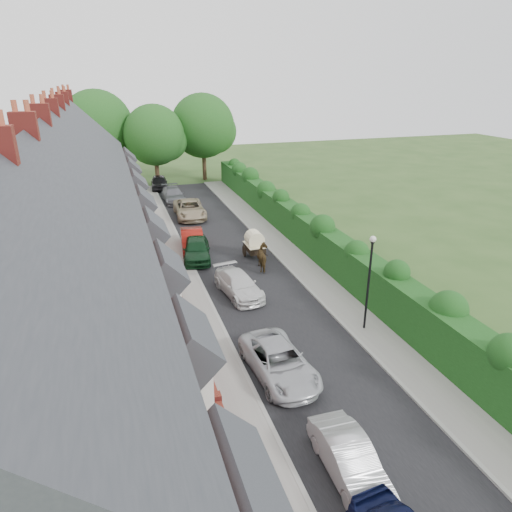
{
  "coord_description": "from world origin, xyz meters",
  "views": [
    {
      "loc": [
        -8.22,
        -13.83,
        12.37
      ],
      "look_at": [
        -0.46,
        10.29,
        2.2
      ],
      "focal_mm": 32.0,
      "sensor_mm": 36.0,
      "label": 1
    }
  ],
  "objects_px": {
    "lamppost": "(370,272)",
    "horse": "(264,258)",
    "car_grey": "(173,195)",
    "car_black": "(159,182)",
    "car_silver_b": "(279,362)",
    "car_silver_a": "(350,459)",
    "horse_cart": "(254,243)",
    "car_green": "(197,249)",
    "car_white": "(239,285)",
    "car_beige": "(190,209)",
    "car_red": "(192,240)"
  },
  "relations": [
    {
      "from": "horse",
      "to": "car_green",
      "type": "bearing_deg",
      "value": -31.89
    },
    {
      "from": "car_beige",
      "to": "horse",
      "type": "distance_m",
      "value": 13.77
    },
    {
      "from": "lamppost",
      "to": "horse",
      "type": "bearing_deg",
      "value": 104.81
    },
    {
      "from": "horse",
      "to": "horse_cart",
      "type": "relative_size",
      "value": 0.7
    },
    {
      "from": "car_silver_a",
      "to": "car_grey",
      "type": "xyz_separation_m",
      "value": [
        -0.43,
        36.57,
        0.06
      ]
    },
    {
      "from": "car_black",
      "to": "horse",
      "type": "bearing_deg",
      "value": -75.69
    },
    {
      "from": "car_grey",
      "to": "horse",
      "type": "bearing_deg",
      "value": -81.3
    },
    {
      "from": "lamppost",
      "to": "car_silver_a",
      "type": "bearing_deg",
      "value": -123.28
    },
    {
      "from": "car_silver_b",
      "to": "car_white",
      "type": "distance_m",
      "value": 8.15
    },
    {
      "from": "car_green",
      "to": "horse",
      "type": "height_order",
      "value": "horse"
    },
    {
      "from": "car_red",
      "to": "lamppost",
      "type": "bearing_deg",
      "value": -59.46
    },
    {
      "from": "car_black",
      "to": "car_silver_a",
      "type": "bearing_deg",
      "value": -83.04
    },
    {
      "from": "car_green",
      "to": "horse_cart",
      "type": "xyz_separation_m",
      "value": [
        4.0,
        -1.01,
        0.38
      ]
    },
    {
      "from": "car_grey",
      "to": "car_silver_b",
      "type": "bearing_deg",
      "value": -90.58
    },
    {
      "from": "car_silver_b",
      "to": "car_black",
      "type": "distance_m",
      "value": 36.84
    },
    {
      "from": "car_silver_b",
      "to": "car_white",
      "type": "bearing_deg",
      "value": 83.01
    },
    {
      "from": "car_white",
      "to": "horse_cart",
      "type": "height_order",
      "value": "horse_cart"
    },
    {
      "from": "car_silver_b",
      "to": "car_black",
      "type": "relative_size",
      "value": 1.11
    },
    {
      "from": "car_silver_a",
      "to": "car_grey",
      "type": "bearing_deg",
      "value": 91.75
    },
    {
      "from": "car_silver_a",
      "to": "horse_cart",
      "type": "relative_size",
      "value": 1.41
    },
    {
      "from": "car_beige",
      "to": "horse_cart",
      "type": "bearing_deg",
      "value": -74.38
    },
    {
      "from": "car_red",
      "to": "car_white",
      "type": "bearing_deg",
      "value": -74.85
    },
    {
      "from": "car_black",
      "to": "car_grey",
      "type": "bearing_deg",
      "value": -77.68
    },
    {
      "from": "car_red",
      "to": "car_grey",
      "type": "distance_m",
      "value": 14.4
    },
    {
      "from": "lamppost",
      "to": "horse_cart",
      "type": "height_order",
      "value": "lamppost"
    },
    {
      "from": "car_grey",
      "to": "car_black",
      "type": "distance_m",
      "value": 6.06
    },
    {
      "from": "car_beige",
      "to": "car_white",
      "type": "bearing_deg",
      "value": -87.57
    },
    {
      "from": "horse",
      "to": "lamppost",
      "type": "bearing_deg",
      "value": 110.97
    },
    {
      "from": "car_white",
      "to": "car_grey",
      "type": "xyz_separation_m",
      "value": [
        -0.59,
        22.68,
        0.06
      ]
    },
    {
      "from": "car_green",
      "to": "car_black",
      "type": "distance_m",
      "value": 22.4
    },
    {
      "from": "car_beige",
      "to": "car_red",
      "type": "bearing_deg",
      "value": -96.28
    },
    {
      "from": "car_green",
      "to": "car_red",
      "type": "height_order",
      "value": "car_green"
    },
    {
      "from": "car_silver_b",
      "to": "car_beige",
      "type": "height_order",
      "value": "car_beige"
    },
    {
      "from": "horse",
      "to": "car_red",
      "type": "bearing_deg",
      "value": -46.3
    },
    {
      "from": "car_grey",
      "to": "car_green",
      "type": "bearing_deg",
      "value": -93.37
    },
    {
      "from": "car_black",
      "to": "horse",
      "type": "relative_size",
      "value": 2.27
    },
    {
      "from": "lamppost",
      "to": "car_grey",
      "type": "bearing_deg",
      "value": 101.22
    },
    {
      "from": "lamppost",
      "to": "car_black",
      "type": "xyz_separation_m",
      "value": [
        -6.4,
        34.6,
        -2.53
      ]
    },
    {
      "from": "car_silver_a",
      "to": "car_white",
      "type": "bearing_deg",
      "value": 90.4
    },
    {
      "from": "car_white",
      "to": "car_black",
      "type": "height_order",
      "value": "car_black"
    },
    {
      "from": "car_green",
      "to": "car_silver_b",
      "type": "bearing_deg",
      "value": -76.82
    },
    {
      "from": "car_beige",
      "to": "car_black",
      "type": "xyz_separation_m",
      "value": [
        -1.36,
        12.02,
        -0.02
      ]
    },
    {
      "from": "horse_cart",
      "to": "car_silver_b",
      "type": "bearing_deg",
      "value": -103.19
    },
    {
      "from": "car_green",
      "to": "car_black",
      "type": "bearing_deg",
      "value": 99.79
    },
    {
      "from": "car_green",
      "to": "car_red",
      "type": "xyz_separation_m",
      "value": [
        0.06,
        2.0,
        -0.04
      ]
    },
    {
      "from": "car_silver_b",
      "to": "lamppost",
      "type": "bearing_deg",
      "value": 18.19
    },
    {
      "from": "car_black",
      "to": "horse",
      "type": "height_order",
      "value": "horse"
    },
    {
      "from": "car_white",
      "to": "horse",
      "type": "distance_m",
      "value": 4.15
    },
    {
      "from": "car_silver_b",
      "to": "horse_cart",
      "type": "xyz_separation_m",
      "value": [
        3.15,
        13.42,
        0.48
      ]
    },
    {
      "from": "car_white",
      "to": "car_beige",
      "type": "bearing_deg",
      "value": 81.84
    }
  ]
}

